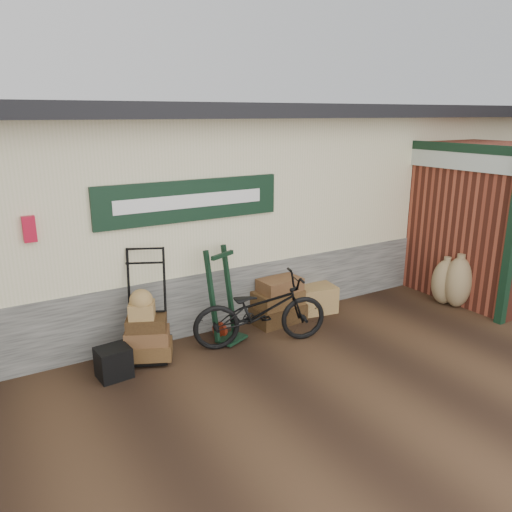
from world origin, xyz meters
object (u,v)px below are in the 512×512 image
(suitcase_stack, at_px, (278,300))
(wicker_hamper, at_px, (314,299))
(bicycle, at_px, (260,307))
(porter_trolley, at_px, (147,304))
(green_barrow, at_px, (223,295))
(black_trunk, at_px, (114,363))

(suitcase_stack, bearing_deg, wicker_hamper, 2.57)
(suitcase_stack, distance_m, wicker_hamper, 0.73)
(bicycle, bearing_deg, suitcase_stack, -35.36)
(porter_trolley, xyz_separation_m, bicycle, (1.43, -0.44, -0.19))
(green_barrow, height_order, black_trunk, green_barrow)
(black_trunk, bearing_deg, bicycle, -3.64)
(suitcase_stack, bearing_deg, green_barrow, -172.63)
(wicker_hamper, height_order, black_trunk, wicker_hamper)
(suitcase_stack, bearing_deg, black_trunk, -171.70)
(wicker_hamper, distance_m, bicycle, 1.48)
(bicycle, bearing_deg, green_barrow, 59.78)
(suitcase_stack, xyz_separation_m, wicker_hamper, (0.72, 0.03, -0.13))
(green_barrow, xyz_separation_m, wicker_hamper, (1.71, 0.16, -0.44))
(porter_trolley, relative_size, suitcase_stack, 1.85)
(porter_trolley, relative_size, black_trunk, 3.81)
(bicycle, bearing_deg, wicker_hamper, -52.67)
(porter_trolley, height_order, bicycle, porter_trolley)
(green_barrow, height_order, wicker_hamper, green_barrow)
(black_trunk, xyz_separation_m, bicycle, (1.99, -0.13, 0.35))
(wicker_hamper, distance_m, black_trunk, 3.35)
(bicycle, bearing_deg, porter_trolley, 88.36)
(porter_trolley, xyz_separation_m, suitcase_stack, (2.05, 0.07, -0.38))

